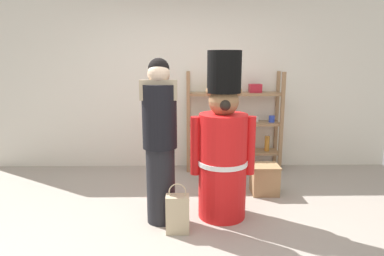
{
  "coord_description": "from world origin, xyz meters",
  "views": [
    {
      "loc": [
        0.01,
        -3.12,
        1.71
      ],
      "look_at": [
        0.06,
        0.31,
        1.0
      ],
      "focal_mm": 31.78,
      "sensor_mm": 36.0,
      "label": 1
    }
  ],
  "objects_px": {
    "teddy_bear_guard": "(223,149)",
    "shopping_bag": "(178,213)",
    "person_shopper": "(160,140)",
    "display_crate": "(265,179)",
    "merchandise_shelf": "(234,121)"
  },
  "relations": [
    {
      "from": "shopping_bag",
      "to": "teddy_bear_guard",
      "type": "bearing_deg",
      "value": 37.27
    },
    {
      "from": "teddy_bear_guard",
      "to": "shopping_bag",
      "type": "height_order",
      "value": "teddy_bear_guard"
    },
    {
      "from": "shopping_bag",
      "to": "merchandise_shelf",
      "type": "bearing_deg",
      "value": 67.41
    },
    {
      "from": "merchandise_shelf",
      "to": "shopping_bag",
      "type": "xyz_separation_m",
      "value": [
        -0.82,
        -1.98,
        -0.55
      ]
    },
    {
      "from": "teddy_bear_guard",
      "to": "person_shopper",
      "type": "xyz_separation_m",
      "value": [
        -0.66,
        -0.11,
        0.13
      ]
    },
    {
      "from": "person_shopper",
      "to": "display_crate",
      "type": "relative_size",
      "value": 4.53
    },
    {
      "from": "merchandise_shelf",
      "to": "shopping_bag",
      "type": "relative_size",
      "value": 2.94
    },
    {
      "from": "merchandise_shelf",
      "to": "shopping_bag",
      "type": "distance_m",
      "value": 2.21
    },
    {
      "from": "display_crate",
      "to": "person_shopper",
      "type": "bearing_deg",
      "value": -149.97
    },
    {
      "from": "merchandise_shelf",
      "to": "teddy_bear_guard",
      "type": "relative_size",
      "value": 0.85
    },
    {
      "from": "teddy_bear_guard",
      "to": "person_shopper",
      "type": "relative_size",
      "value": 1.04
    },
    {
      "from": "teddy_bear_guard",
      "to": "shopping_bag",
      "type": "relative_size",
      "value": 3.47
    },
    {
      "from": "teddy_bear_guard",
      "to": "shopping_bag",
      "type": "xyz_separation_m",
      "value": [
        -0.48,
        -0.36,
        -0.56
      ]
    },
    {
      "from": "person_shopper",
      "to": "shopping_bag",
      "type": "bearing_deg",
      "value": -54.16
    },
    {
      "from": "person_shopper",
      "to": "display_crate",
      "type": "xyz_separation_m",
      "value": [
        1.27,
        0.73,
        -0.7
      ]
    }
  ]
}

